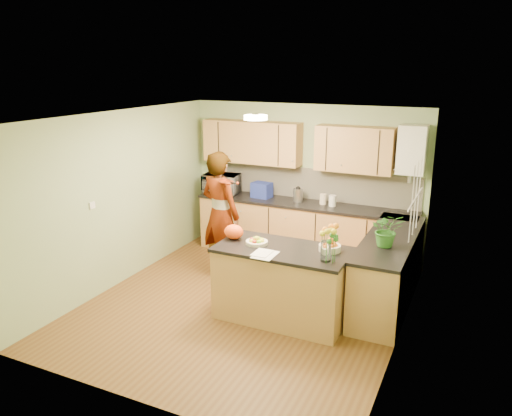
% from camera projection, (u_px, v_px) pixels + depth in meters
% --- Properties ---
extents(floor, '(4.50, 4.50, 0.00)m').
position_uv_depth(floor, '(246.00, 304.00, 6.71)').
color(floor, brown).
rests_on(floor, ground).
extents(ceiling, '(4.00, 4.50, 0.02)m').
position_uv_depth(ceiling, '(245.00, 116.00, 6.02)').
color(ceiling, silver).
rests_on(ceiling, wall_back).
extents(wall_back, '(4.00, 0.02, 2.50)m').
position_uv_depth(wall_back, '(305.00, 180.00, 8.32)').
color(wall_back, '#95AF7D').
rests_on(wall_back, floor).
extents(wall_front, '(4.00, 0.02, 2.50)m').
position_uv_depth(wall_front, '(134.00, 282.00, 4.41)').
color(wall_front, '#95AF7D').
rests_on(wall_front, floor).
extents(wall_left, '(0.02, 4.50, 2.50)m').
position_uv_depth(wall_left, '(121.00, 198.00, 7.18)').
color(wall_left, '#95AF7D').
rests_on(wall_left, floor).
extents(wall_right, '(0.02, 4.50, 2.50)m').
position_uv_depth(wall_right, '(407.00, 237.00, 5.55)').
color(wall_right, '#95AF7D').
rests_on(wall_right, floor).
extents(back_counter, '(3.64, 0.62, 0.94)m').
position_uv_depth(back_counter, '(303.00, 230.00, 8.24)').
color(back_counter, '#AB7C44').
rests_on(back_counter, floor).
extents(right_counter, '(0.62, 2.24, 0.94)m').
position_uv_depth(right_counter, '(389.00, 270.00, 6.63)').
color(right_counter, '#AB7C44').
rests_on(right_counter, floor).
extents(splashback, '(3.60, 0.02, 0.52)m').
position_uv_depth(splashback, '(310.00, 184.00, 8.28)').
color(splashback, beige).
rests_on(splashback, back_counter).
extents(upper_cabinets, '(3.20, 0.34, 0.70)m').
position_uv_depth(upper_cabinets, '(292.00, 145.00, 8.08)').
color(upper_cabinets, '#AB7C44').
rests_on(upper_cabinets, wall_back).
extents(boiler, '(0.40, 0.30, 0.86)m').
position_uv_depth(boiler, '(412.00, 150.00, 7.32)').
color(boiler, white).
rests_on(boiler, wall_back).
extents(window_right, '(0.01, 1.30, 1.05)m').
position_uv_depth(window_right, '(416.00, 199.00, 5.99)').
color(window_right, white).
rests_on(window_right, wall_right).
extents(light_switch, '(0.02, 0.09, 0.09)m').
position_uv_depth(light_switch, '(92.00, 205.00, 6.64)').
color(light_switch, white).
rests_on(light_switch, wall_left).
extents(ceiling_lamp, '(0.30, 0.30, 0.07)m').
position_uv_depth(ceiling_lamp, '(256.00, 117.00, 6.29)').
color(ceiling_lamp, '#FFEABF').
rests_on(ceiling_lamp, ceiling).
extents(peninsula_island, '(1.64, 0.84, 0.94)m').
position_uv_depth(peninsula_island, '(282.00, 283.00, 6.23)').
color(peninsula_island, '#AB7C44').
rests_on(peninsula_island, floor).
extents(fruit_dish, '(0.28, 0.28, 0.10)m').
position_uv_depth(fruit_dish, '(257.00, 241.00, 6.24)').
color(fruit_dish, beige).
rests_on(fruit_dish, peninsula_island).
extents(orange_bowl, '(0.26, 0.26, 0.15)m').
position_uv_depth(orange_bowl, '(330.00, 246.00, 5.99)').
color(orange_bowl, beige).
rests_on(orange_bowl, peninsula_island).
extents(flower_vase, '(0.28, 0.28, 0.52)m').
position_uv_depth(flower_vase, '(327.00, 232.00, 5.61)').
color(flower_vase, silver).
rests_on(flower_vase, peninsula_island).
extents(orange_bag, '(0.26, 0.22, 0.19)m').
position_uv_depth(orange_bag, '(234.00, 232.00, 6.41)').
color(orange_bag, '#FF4E15').
rests_on(orange_bag, peninsula_island).
extents(papers, '(0.24, 0.33, 0.01)m').
position_uv_depth(papers, '(265.00, 255.00, 5.88)').
color(papers, white).
rests_on(papers, peninsula_island).
extents(violinist, '(0.79, 0.63, 1.91)m').
position_uv_depth(violinist, '(220.00, 214.00, 7.44)').
color(violinist, '#E4A38B').
rests_on(violinist, floor).
extents(violin, '(0.57, 0.49, 0.14)m').
position_uv_depth(violin, '(225.00, 181.00, 7.01)').
color(violin, '#4E0804').
rests_on(violin, violinist).
extents(microwave, '(0.66, 0.49, 0.34)m').
position_uv_depth(microwave, '(221.00, 184.00, 8.67)').
color(microwave, white).
rests_on(microwave, back_counter).
extents(blue_box, '(0.34, 0.27, 0.25)m').
position_uv_depth(blue_box, '(262.00, 190.00, 8.41)').
color(blue_box, navy).
rests_on(blue_box, back_counter).
extents(kettle, '(0.16, 0.16, 0.30)m').
position_uv_depth(kettle, '(298.00, 194.00, 8.15)').
color(kettle, '#B0B0B5').
rests_on(kettle, back_counter).
extents(jar_cream, '(0.13, 0.13, 0.17)m').
position_uv_depth(jar_cream, '(323.00, 199.00, 8.01)').
color(jar_cream, beige).
rests_on(jar_cream, back_counter).
extents(jar_white, '(0.12, 0.12, 0.18)m').
position_uv_depth(jar_white, '(332.00, 201.00, 7.89)').
color(jar_white, white).
rests_on(jar_white, back_counter).
extents(potted_plant, '(0.48, 0.46, 0.43)m').
position_uv_depth(potted_plant, '(387.00, 230.00, 6.11)').
color(potted_plant, '#2F7025').
rests_on(potted_plant, right_counter).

